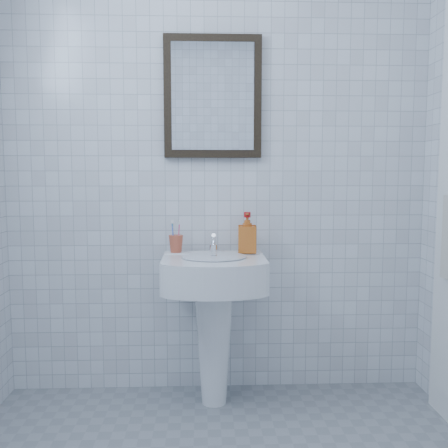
{
  "coord_description": "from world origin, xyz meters",
  "views": [
    {
      "loc": [
        -0.07,
        -1.42,
        1.16
      ],
      "look_at": [
        0.02,
        0.86,
        0.93
      ],
      "focal_mm": 40.0,
      "sensor_mm": 36.0,
      "label": 1
    }
  ],
  "objects": [
    {
      "name": "wall_back",
      "position": [
        0.0,
        1.2,
        1.25
      ],
      "size": [
        2.2,
        0.02,
        2.5
      ],
      "primitive_type": "cube",
      "color": "silver",
      "rests_on": "ground"
    },
    {
      "name": "wall_mirror",
      "position": [
        -0.03,
        1.18,
        1.55
      ],
      "size": [
        0.5,
        0.04,
        0.62
      ],
      "color": "black",
      "rests_on": "wall_back"
    },
    {
      "name": "toothbrush_cup",
      "position": [
        -0.22,
        1.09,
        0.8
      ],
      "size": [
        0.09,
        0.09,
        0.09
      ],
      "primitive_type": null,
      "rotation": [
        0.0,
        0.0,
        -0.3
      ],
      "color": "#BC5035",
      "rests_on": "washbasin"
    },
    {
      "name": "faucet",
      "position": [
        -0.03,
        1.07,
        0.8
      ],
      "size": [
        0.04,
        0.09,
        0.1
      ],
      "color": "silver",
      "rests_on": "washbasin"
    },
    {
      "name": "soap_dispenser",
      "position": [
        0.15,
        1.08,
        0.86
      ],
      "size": [
        0.1,
        0.1,
        0.2
      ],
      "primitive_type": "imported",
      "rotation": [
        0.0,
        0.0,
        -0.07
      ],
      "color": "#BA4312",
      "rests_on": "washbasin"
    },
    {
      "name": "washbasin",
      "position": [
        -0.03,
        0.98,
        0.51
      ],
      "size": [
        0.5,
        0.36,
        0.77
      ],
      "color": "white",
      "rests_on": "ground"
    }
  ]
}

